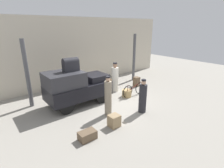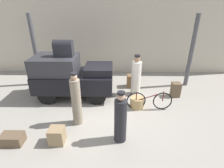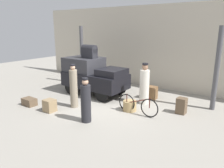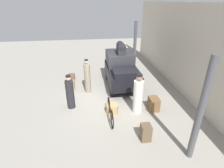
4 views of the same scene
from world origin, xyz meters
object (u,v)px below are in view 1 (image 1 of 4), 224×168
object	(u,v)px
porter_carrying_trunk	(108,97)
suitcase_small_leather	(136,82)
porter_standing_middle	(143,97)
truck	(76,86)
trunk_large_brown	(107,84)
suitcase_black_upright	(87,135)
trunk_wicker_pale	(114,121)
trunk_on_truck_roof	(71,64)
wicker_basket	(127,93)
conductor_in_dark_uniform	(115,78)
bicycle	(134,90)

from	to	relation	value
porter_carrying_trunk	suitcase_small_leather	world-z (taller)	porter_carrying_trunk
porter_standing_middle	suitcase_small_leather	distance (m)	3.79
truck	trunk_large_brown	bearing A→B (deg)	20.08
suitcase_black_upright	porter_carrying_trunk	bearing A→B (deg)	30.43
trunk_wicker_pale	suitcase_black_upright	bearing A→B (deg)	-177.21
porter_carrying_trunk	suitcase_black_upright	xyz separation A→B (m)	(-1.74, -1.02, -0.70)
porter_standing_middle	trunk_large_brown	xyz separation A→B (m)	(0.71, 3.75, -0.44)
truck	trunk_on_truck_roof	xyz separation A→B (m)	(-0.18, 0.00, 1.18)
suitcase_small_leather	trunk_on_truck_roof	world-z (taller)	trunk_on_truck_roof
wicker_basket	porter_standing_middle	distance (m)	2.04
trunk_on_truck_roof	conductor_in_dark_uniform	bearing A→B (deg)	4.39
bicycle	porter_standing_middle	world-z (taller)	porter_standing_middle
bicycle	trunk_large_brown	distance (m)	2.10
truck	trunk_wicker_pale	bearing A→B (deg)	-86.38
suitcase_black_upright	conductor_in_dark_uniform	bearing A→B (deg)	38.98
bicycle	porter_standing_middle	size ratio (longest dim) A/B	1.07
suitcase_black_upright	trunk_on_truck_roof	size ratio (longest dim) A/B	0.84
trunk_large_brown	trunk_on_truck_roof	world-z (taller)	trunk_on_truck_roof
porter_carrying_trunk	trunk_wicker_pale	size ratio (longest dim) A/B	3.68
trunk_on_truck_roof	porter_carrying_trunk	bearing A→B (deg)	-67.59
truck	trunk_large_brown	distance (m)	3.02
porter_standing_middle	conductor_in_dark_uniform	bearing A→B (deg)	75.55
conductor_in_dark_uniform	suitcase_black_upright	world-z (taller)	conductor_in_dark_uniform
bicycle	trunk_large_brown	world-z (taller)	bicycle
porter_carrying_trunk	suitcase_small_leather	distance (m)	4.46
truck	suitcase_small_leather	xyz separation A→B (m)	(4.57, 0.05, -0.67)
trunk_wicker_pale	suitcase_small_leather	bearing A→B (deg)	33.89
conductor_in_dark_uniform	porter_carrying_trunk	xyz separation A→B (m)	(-2.20, -2.16, 0.03)
wicker_basket	porter_carrying_trunk	bearing A→B (deg)	-154.40
suitcase_small_leather	suitcase_black_upright	size ratio (longest dim) A/B	1.01
suitcase_small_leather	bicycle	bearing A→B (deg)	-141.24
bicycle	wicker_basket	distance (m)	0.49
bicycle	conductor_in_dark_uniform	distance (m)	1.41
conductor_in_dark_uniform	trunk_large_brown	bearing A→B (deg)	93.73
wicker_basket	porter_standing_middle	bearing A→B (deg)	-111.37
trunk_large_brown	suitcase_black_upright	world-z (taller)	trunk_large_brown
porter_standing_middle	suitcase_small_leather	xyz separation A→B (m)	(2.52, 2.79, -0.43)
truck	porter_carrying_trunk	size ratio (longest dim) A/B	1.76
wicker_basket	trunk_on_truck_roof	xyz separation A→B (m)	(-2.95, 0.90, 1.95)
trunk_large_brown	wicker_basket	bearing A→B (deg)	-89.89
trunk_large_brown	suitcase_small_leather	size ratio (longest dim) A/B	0.95
suitcase_small_leather	trunk_large_brown	bearing A→B (deg)	152.18
bicycle	porter_standing_middle	bearing A→B (deg)	-124.39
trunk_on_truck_roof	bicycle	bearing A→B (deg)	-17.03
porter_standing_middle	trunk_on_truck_roof	xyz separation A→B (m)	(-2.23, 2.74, 1.42)
trunk_wicker_pale	trunk_on_truck_roof	xyz separation A→B (m)	(-0.37, 2.89, 1.91)
truck	wicker_basket	size ratio (longest dim) A/B	5.95
suitcase_small_leather	suitcase_black_upright	distance (m)	6.44
wicker_basket	porter_carrying_trunk	xyz separation A→B (m)	(-2.15, -1.03, 0.65)
suitcase_small_leather	trunk_wicker_pale	bearing A→B (deg)	-146.11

